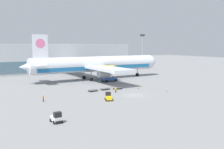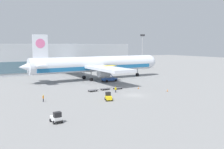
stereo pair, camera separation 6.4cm
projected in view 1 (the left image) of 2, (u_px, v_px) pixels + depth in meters
name	position (u px, v px, depth m)	size (l,w,h in m)	color
ground_plane	(135.00, 95.00, 66.99)	(400.00, 400.00, 0.00)	gray
terminal_building	(40.00, 58.00, 120.05)	(90.00, 18.20, 14.00)	#B2B7BC
light_mast	(142.00, 49.00, 136.15)	(2.80, 0.50, 19.15)	#9EA0A5
airplane_main	(95.00, 65.00, 96.93)	(58.06, 48.09, 17.00)	silver
scissor_lift_loader	(109.00, 76.00, 92.13)	(5.23, 3.41, 5.87)	#284C99
baggage_tug_foreground	(108.00, 97.00, 60.72)	(2.29, 2.77, 2.00)	yellow
baggage_tug_mid	(57.00, 118.00, 43.31)	(1.78, 2.54, 2.00)	silver
baggage_dolly_lead	(93.00, 90.00, 72.41)	(3.75, 1.69, 0.48)	#56565B
baggage_dolly_second	(105.00, 89.00, 74.91)	(3.75, 1.69, 0.48)	#56565B
baggage_dolly_third	(118.00, 88.00, 76.26)	(3.75, 1.69, 0.48)	#56565B
ground_crew_near	(43.00, 98.00, 59.20)	(0.38, 0.49, 1.69)	black
ground_crew_far	(116.00, 89.00, 70.66)	(0.56, 0.27, 1.69)	black
traffic_cone_near	(138.00, 88.00, 76.96)	(0.40, 0.40, 0.75)	black
traffic_cone_far	(167.00, 90.00, 72.46)	(0.40, 0.40, 0.72)	black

